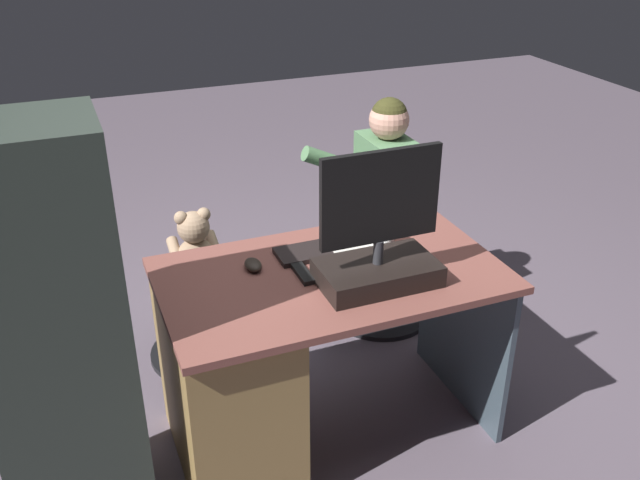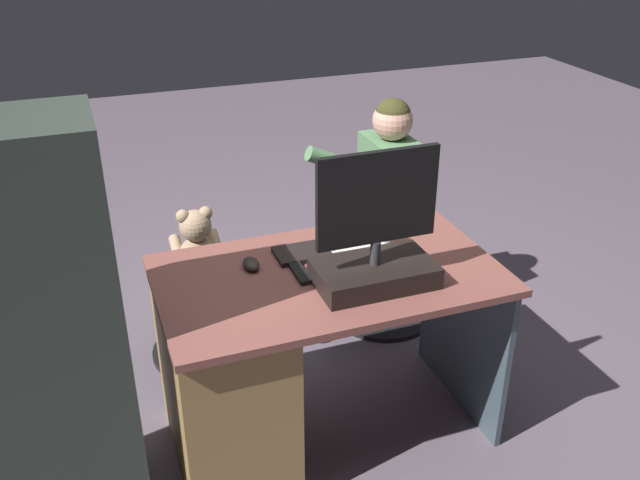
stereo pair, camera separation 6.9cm
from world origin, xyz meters
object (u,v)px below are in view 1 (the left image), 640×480
(teddy_bear, at_px, (195,245))
(person, at_px, (370,199))
(visitor_chair, at_px, (382,273))
(tv_remote, at_px, (303,273))
(monitor, at_px, (378,249))
(cup, at_px, (384,235))
(keyboard, at_px, (330,248))
(computer_mouse, at_px, (253,265))
(desk, at_px, (252,368))
(office_chair_teddy, at_px, (201,309))

(teddy_bear, distance_m, person, 0.85)
(visitor_chair, bearing_deg, teddy_bear, -0.69)
(tv_remote, relative_size, teddy_bear, 0.47)
(monitor, xyz_separation_m, cup, (-0.14, -0.23, -0.08))
(keyboard, height_order, computer_mouse, computer_mouse)
(desk, xyz_separation_m, office_chair_teddy, (0.04, -0.70, -0.15))
(desk, height_order, computer_mouse, computer_mouse)
(keyboard, xyz_separation_m, tv_remote, (0.16, 0.14, -0.00))
(computer_mouse, relative_size, person, 0.08)
(computer_mouse, relative_size, teddy_bear, 0.30)
(monitor, relative_size, tv_remote, 3.28)
(keyboard, bearing_deg, visitor_chair, -133.28)
(monitor, bearing_deg, teddy_bear, -60.22)
(monitor, distance_m, keyboard, 0.31)
(office_chair_teddy, bearing_deg, person, 179.97)
(monitor, height_order, office_chair_teddy, monitor)
(office_chair_teddy, bearing_deg, monitor, 120.11)
(cup, xyz_separation_m, tv_remote, (0.37, 0.09, -0.04))
(office_chair_teddy, bearing_deg, keyboard, 127.22)
(desk, bearing_deg, teddy_bear, -86.66)
(office_chair_teddy, bearing_deg, tv_remote, 110.17)
(desk, height_order, teddy_bear, teddy_bear)
(monitor, bearing_deg, office_chair_teddy, -59.89)
(computer_mouse, distance_m, teddy_bear, 0.62)
(monitor, distance_m, teddy_bear, 1.01)
(desk, xyz_separation_m, cup, (-0.58, -0.10, 0.39))
(tv_remote, bearing_deg, computer_mouse, -36.03)
(monitor, bearing_deg, desk, -16.22)
(keyboard, bearing_deg, computer_mouse, 5.13)
(cup, height_order, tv_remote, cup)
(monitor, height_order, teddy_bear, monitor)
(visitor_chair, height_order, person, person)
(computer_mouse, xyz_separation_m, office_chair_teddy, (0.10, -0.57, -0.52))
(computer_mouse, height_order, person, person)
(monitor, xyz_separation_m, tv_remote, (0.23, -0.14, -0.12))
(keyboard, relative_size, person, 0.37)
(cup, height_order, person, person)
(cup, distance_m, person, 0.65)
(cup, height_order, office_chair_teddy, cup)
(monitor, height_order, person, monitor)
(desk, height_order, person, person)
(visitor_chair, bearing_deg, tv_remote, 45.31)
(computer_mouse, bearing_deg, keyboard, -174.87)
(cup, bearing_deg, visitor_chair, -117.47)
(teddy_bear, bearing_deg, desk, 93.34)
(computer_mouse, height_order, cup, cup)
(computer_mouse, bearing_deg, cup, 177.56)
(keyboard, bearing_deg, cup, 166.12)
(desk, bearing_deg, office_chair_teddy, -86.61)
(computer_mouse, relative_size, tv_remote, 0.64)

